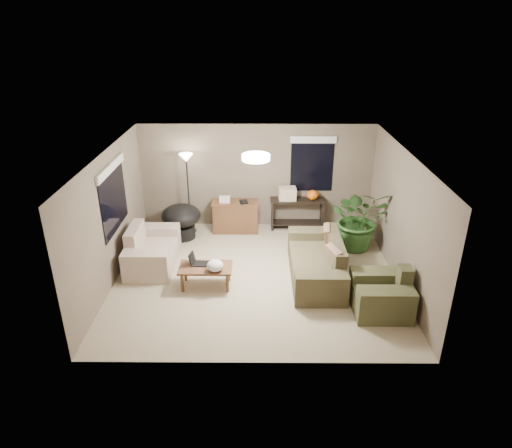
{
  "coord_description": "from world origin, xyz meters",
  "views": [
    {
      "loc": [
        0.06,
        -7.84,
        4.71
      ],
      "look_at": [
        0.0,
        0.2,
        1.05
      ],
      "focal_mm": 32.0,
      "sensor_mm": 36.0,
      "label": 1
    }
  ],
  "objects_px": {
    "main_sofa": "(318,263)",
    "loveseat": "(151,251)",
    "armchair": "(382,295)",
    "papasan_chair": "(181,219)",
    "cat_scratching_post": "(359,239)",
    "console_table": "(297,212)",
    "desk": "(236,216)",
    "houseplant": "(359,225)",
    "floor_lamp": "(187,167)",
    "coffee_table": "(206,270)"
  },
  "relations": [
    {
      "from": "floor_lamp",
      "to": "cat_scratching_post",
      "type": "xyz_separation_m",
      "value": [
        3.88,
        -0.87,
        -1.38
      ]
    },
    {
      "from": "desk",
      "to": "loveseat",
      "type": "bearing_deg",
      "value": -135.33
    },
    {
      "from": "armchair",
      "to": "cat_scratching_post",
      "type": "bearing_deg",
      "value": 87.86
    },
    {
      "from": "armchair",
      "to": "desk",
      "type": "height_order",
      "value": "armchair"
    },
    {
      "from": "coffee_table",
      "to": "cat_scratching_post",
      "type": "distance_m",
      "value": 3.61
    },
    {
      "from": "armchair",
      "to": "papasan_chair",
      "type": "xyz_separation_m",
      "value": [
        -3.93,
        2.87,
        0.17
      ]
    },
    {
      "from": "cat_scratching_post",
      "to": "floor_lamp",
      "type": "bearing_deg",
      "value": 167.33
    },
    {
      "from": "console_table",
      "to": "cat_scratching_post",
      "type": "distance_m",
      "value": 1.7
    },
    {
      "from": "desk",
      "to": "console_table",
      "type": "bearing_deg",
      "value": 6.28
    },
    {
      "from": "loveseat",
      "to": "floor_lamp",
      "type": "bearing_deg",
      "value": 70.44
    },
    {
      "from": "main_sofa",
      "to": "coffee_table",
      "type": "bearing_deg",
      "value": -170.46
    },
    {
      "from": "armchair",
      "to": "houseplant",
      "type": "xyz_separation_m",
      "value": [
        0.05,
        2.36,
        0.27
      ]
    },
    {
      "from": "houseplant",
      "to": "cat_scratching_post",
      "type": "relative_size",
      "value": 2.89
    },
    {
      "from": "main_sofa",
      "to": "loveseat",
      "type": "height_order",
      "value": "same"
    },
    {
      "from": "armchair",
      "to": "cat_scratching_post",
      "type": "height_order",
      "value": "armchair"
    },
    {
      "from": "loveseat",
      "to": "cat_scratching_post",
      "type": "height_order",
      "value": "loveseat"
    },
    {
      "from": "loveseat",
      "to": "houseplant",
      "type": "height_order",
      "value": "houseplant"
    },
    {
      "from": "papasan_chair",
      "to": "floor_lamp",
      "type": "height_order",
      "value": "floor_lamp"
    },
    {
      "from": "main_sofa",
      "to": "armchair",
      "type": "bearing_deg",
      "value": -48.47
    },
    {
      "from": "main_sofa",
      "to": "armchair",
      "type": "xyz_separation_m",
      "value": [
        0.99,
        -1.11,
        0.0
      ]
    },
    {
      "from": "main_sofa",
      "to": "loveseat",
      "type": "bearing_deg",
      "value": 172.0
    },
    {
      "from": "armchair",
      "to": "houseplant",
      "type": "bearing_deg",
      "value": 88.86
    },
    {
      "from": "armchair",
      "to": "papasan_chair",
      "type": "relative_size",
      "value": 0.92
    },
    {
      "from": "loveseat",
      "to": "armchair",
      "type": "height_order",
      "value": "same"
    },
    {
      "from": "desk",
      "to": "cat_scratching_post",
      "type": "xyz_separation_m",
      "value": [
        2.79,
        -0.89,
        -0.16
      ]
    },
    {
      "from": "loveseat",
      "to": "armchair",
      "type": "xyz_separation_m",
      "value": [
        4.37,
        -1.59,
        0.0
      ]
    },
    {
      "from": "armchair",
      "to": "cat_scratching_post",
      "type": "xyz_separation_m",
      "value": [
        0.09,
        2.34,
        -0.08
      ]
    },
    {
      "from": "loveseat",
      "to": "floor_lamp",
      "type": "xyz_separation_m",
      "value": [
        0.58,
        1.63,
        1.3
      ]
    },
    {
      "from": "desk",
      "to": "houseplant",
      "type": "distance_m",
      "value": 2.89
    },
    {
      "from": "main_sofa",
      "to": "coffee_table",
      "type": "xyz_separation_m",
      "value": [
        -2.16,
        -0.36,
        0.06
      ]
    },
    {
      "from": "papasan_chair",
      "to": "floor_lamp",
      "type": "xyz_separation_m",
      "value": [
        0.14,
        0.34,
        1.13
      ]
    },
    {
      "from": "loveseat",
      "to": "console_table",
      "type": "distance_m",
      "value": 3.63
    },
    {
      "from": "coffee_table",
      "to": "houseplant",
      "type": "distance_m",
      "value": 3.59
    },
    {
      "from": "houseplant",
      "to": "cat_scratching_post",
      "type": "xyz_separation_m",
      "value": [
        0.04,
        -0.02,
        -0.35
      ]
    },
    {
      "from": "loveseat",
      "to": "papasan_chair",
      "type": "relative_size",
      "value": 1.46
    },
    {
      "from": "console_table",
      "to": "floor_lamp",
      "type": "xyz_separation_m",
      "value": [
        -2.57,
        -0.18,
        1.16
      ]
    },
    {
      "from": "main_sofa",
      "to": "cat_scratching_post",
      "type": "xyz_separation_m",
      "value": [
        1.07,
        1.23,
        -0.08
      ]
    },
    {
      "from": "main_sofa",
      "to": "console_table",
      "type": "distance_m",
      "value": 2.3
    },
    {
      "from": "main_sofa",
      "to": "floor_lamp",
      "type": "distance_m",
      "value": 3.74
    },
    {
      "from": "main_sofa",
      "to": "papasan_chair",
      "type": "height_order",
      "value": "main_sofa"
    },
    {
      "from": "houseplant",
      "to": "armchair",
      "type": "bearing_deg",
      "value": -91.14
    },
    {
      "from": "main_sofa",
      "to": "papasan_chair",
      "type": "bearing_deg",
      "value": 149.14
    },
    {
      "from": "loveseat",
      "to": "desk",
      "type": "height_order",
      "value": "loveseat"
    },
    {
      "from": "desk",
      "to": "coffee_table",
      "type": "bearing_deg",
      "value": -100.26
    },
    {
      "from": "armchair",
      "to": "loveseat",
      "type": "bearing_deg",
      "value": 160.01
    },
    {
      "from": "cat_scratching_post",
      "to": "desk",
      "type": "bearing_deg",
      "value": 162.25
    },
    {
      "from": "armchair",
      "to": "papasan_chair",
      "type": "bearing_deg",
      "value": 143.84
    },
    {
      "from": "desk",
      "to": "houseplant",
      "type": "xyz_separation_m",
      "value": [
        2.75,
        -0.87,
        0.19
      ]
    },
    {
      "from": "coffee_table",
      "to": "console_table",
      "type": "height_order",
      "value": "console_table"
    },
    {
      "from": "console_table",
      "to": "cat_scratching_post",
      "type": "xyz_separation_m",
      "value": [
        1.31,
        -1.05,
        -0.22
      ]
    }
  ]
}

